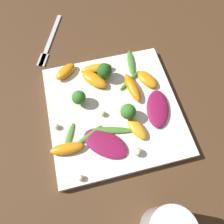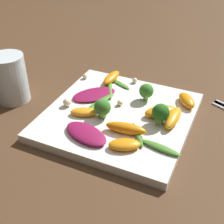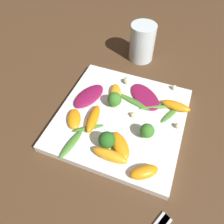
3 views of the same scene
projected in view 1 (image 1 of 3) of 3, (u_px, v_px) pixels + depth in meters
ground_plane at (114, 112)px, 0.51m from camera, size 2.40×2.40×0.00m
plate at (114, 110)px, 0.50m from camera, size 0.29×0.29×0.02m
fork at (48, 45)px, 0.60m from camera, size 0.09×0.18×0.01m
radicchio_leaf_0 at (158, 108)px, 0.49m from camera, size 0.08×0.11×0.01m
radicchio_leaf_1 at (105, 144)px, 0.46m from camera, size 0.11×0.11×0.01m
orange_segment_0 at (96, 69)px, 0.53m from camera, size 0.08×0.03×0.02m
orange_segment_1 at (67, 149)px, 0.45m from camera, size 0.07×0.03×0.02m
orange_segment_2 at (66, 72)px, 0.53m from camera, size 0.06×0.06×0.02m
orange_segment_3 at (132, 87)px, 0.51m from camera, size 0.03×0.08×0.02m
orange_segment_4 at (94, 80)px, 0.52m from camera, size 0.07×0.07×0.02m
orange_segment_5 at (137, 129)px, 0.47m from camera, size 0.05×0.06×0.01m
orange_segment_6 at (147, 79)px, 0.52m from camera, size 0.05×0.07×0.02m
broccoli_floret_0 at (104, 71)px, 0.51m from camera, size 0.03×0.03×0.04m
broccoli_floret_1 at (128, 112)px, 0.47m from camera, size 0.03×0.03×0.04m
broccoli_floret_2 at (79, 98)px, 0.48m from camera, size 0.03×0.03×0.04m
arugula_sprig_0 at (130, 80)px, 0.52m from camera, size 0.07×0.05×0.01m
arugula_sprig_1 at (131, 63)px, 0.55m from camera, size 0.03×0.08×0.01m
arugula_sprig_2 at (69, 138)px, 0.46m from camera, size 0.04×0.07×0.00m
arugula_sprig_3 at (86, 138)px, 0.46m from camera, size 0.08×0.05×0.01m
arugula_sprig_4 at (112, 130)px, 0.47m from camera, size 0.10×0.04×0.01m
macadamia_nut_0 at (81, 178)px, 0.42m from camera, size 0.01×0.01×0.01m
macadamia_nut_1 at (138, 152)px, 0.44m from camera, size 0.02×0.02×0.02m
macadamia_nut_2 at (56, 127)px, 0.47m from camera, size 0.01×0.01×0.01m
macadamia_nut_3 at (103, 113)px, 0.48m from camera, size 0.01×0.01×0.01m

